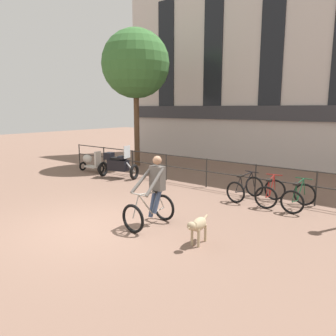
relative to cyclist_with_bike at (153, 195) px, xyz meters
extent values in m
plane|color=#7A5B4C|center=(-1.07, -1.04, -0.76)|extent=(60.00, 60.00, 0.00)
cylinder|color=#2D2B28|center=(-8.57, 4.16, -0.24)|extent=(0.05, 0.05, 1.05)
cylinder|color=#2D2B28|center=(-6.69, 4.16, -0.24)|extent=(0.05, 0.05, 1.05)
cylinder|color=#2D2B28|center=(-4.82, 4.16, -0.24)|extent=(0.05, 0.05, 1.05)
cylinder|color=#2D2B28|center=(-2.94, 4.16, -0.24)|extent=(0.05, 0.05, 1.05)
cylinder|color=#2D2B28|center=(-1.07, 4.16, -0.24)|extent=(0.05, 0.05, 1.05)
cylinder|color=#2D2B28|center=(0.81, 4.16, -0.24)|extent=(0.05, 0.05, 1.05)
cylinder|color=#2D2B28|center=(2.68, 4.16, -0.24)|extent=(0.05, 0.05, 1.05)
cylinder|color=#2D2B28|center=(-1.07, 4.16, 0.26)|extent=(15.00, 0.04, 0.04)
cylinder|color=#2D2B28|center=(-1.07, 4.16, -0.19)|extent=(15.00, 0.04, 0.04)
cube|color=beige|center=(-1.07, 9.96, 4.56)|extent=(18.00, 0.60, 10.64)
cube|color=#333338|center=(-1.07, 9.60, 1.84)|extent=(17.10, 0.12, 0.70)
cube|color=black|center=(-7.37, 9.63, 5.09)|extent=(1.10, 0.06, 5.96)
cube|color=black|center=(-4.22, 9.63, 5.09)|extent=(1.10, 0.06, 5.96)
cube|color=black|center=(-1.07, 9.63, 5.09)|extent=(1.10, 0.06, 5.96)
torus|color=black|center=(-0.01, -0.69, -0.42)|extent=(0.68, 0.08, 0.68)
torus|color=black|center=(0.01, 0.41, -0.42)|extent=(0.68, 0.08, 0.68)
cylinder|color=#9E998E|center=(0.00, -0.26, -0.19)|extent=(0.04, 0.49, 0.60)
cylinder|color=#9E998E|center=(0.00, 0.07, -0.22)|extent=(0.04, 0.23, 0.52)
cylinder|color=#9E998E|center=(0.00, -0.16, 0.07)|extent=(0.04, 0.66, 0.10)
cylinder|color=#9E998E|center=(0.00, 0.19, -0.45)|extent=(0.03, 0.44, 0.08)
cylinder|color=#9E998E|center=(0.00, 0.29, -0.19)|extent=(0.03, 0.26, 0.47)
cylinder|color=#9E998E|center=(-0.01, -0.59, -0.16)|extent=(0.03, 0.23, 0.54)
cylinder|color=#9E998E|center=(0.00, -0.49, 0.10)|extent=(0.48, 0.04, 0.03)
cube|color=black|center=(0.00, 0.17, 0.06)|extent=(0.12, 0.24, 0.05)
cube|color=#56514C|center=(0.00, 0.17, 0.39)|extent=(0.36, 0.22, 0.60)
sphere|color=#A87A5B|center=(0.00, 0.17, 0.83)|extent=(0.22, 0.22, 0.22)
cylinder|color=#56514C|center=(-0.21, -0.16, 0.37)|extent=(0.15, 0.72, 0.60)
cylinder|color=#56514C|center=(0.21, -0.16, 0.37)|extent=(0.14, 0.72, 0.60)
cylinder|color=#384766|center=(-0.07, 0.07, -0.25)|extent=(0.14, 0.31, 0.69)
cylinder|color=#384766|center=(0.07, 0.07, -0.19)|extent=(0.14, 0.31, 0.58)
ellipsoid|color=tan|center=(1.51, -0.25, -0.33)|extent=(0.30, 0.56, 0.27)
cylinder|color=tan|center=(1.54, -0.46, -0.31)|extent=(0.17, 0.16, 0.16)
sphere|color=tan|center=(1.56, -0.61, -0.26)|extent=(0.18, 0.18, 0.18)
cone|color=tan|center=(1.57, -0.69, -0.27)|extent=(0.11, 0.12, 0.10)
cylinder|color=tan|center=(1.47, 0.07, -0.28)|extent=(0.07, 0.18, 0.10)
cylinder|color=tan|center=(1.46, -0.43, -0.58)|extent=(0.06, 0.06, 0.38)
cylinder|color=tan|center=(1.61, -0.41, -0.58)|extent=(0.06, 0.06, 0.38)
cylinder|color=tan|center=(1.41, -0.09, -0.58)|extent=(0.06, 0.06, 0.38)
cylinder|color=tan|center=(1.56, -0.07, -0.58)|extent=(0.06, 0.06, 0.38)
torus|color=black|center=(-4.02, 3.44, -0.45)|extent=(0.27, 0.63, 0.62)
torus|color=black|center=(-5.49, 3.07, -0.45)|extent=(0.27, 0.63, 0.62)
cube|color=black|center=(-4.75, 3.26, -0.23)|extent=(0.90, 0.59, 0.44)
ellipsoid|color=black|center=(-4.57, 3.30, 0.07)|extent=(0.54, 0.43, 0.24)
cube|color=black|center=(-4.85, 3.23, 0.04)|extent=(0.62, 0.43, 0.10)
cylinder|color=#B2B2B7|center=(-4.20, 3.39, -0.27)|extent=(0.43, 0.16, 0.41)
cube|color=silver|center=(-4.33, 3.36, 0.34)|extent=(0.13, 0.43, 0.50)
cube|color=black|center=(-5.17, 3.15, 0.13)|extent=(0.40, 0.43, 0.28)
torus|color=black|center=(0.84, 4.03, -0.43)|extent=(0.66, 0.14, 0.66)
torus|color=black|center=(0.70, 2.99, -0.43)|extent=(0.66, 0.14, 0.66)
cylinder|color=black|center=(0.78, 3.62, -0.20)|extent=(0.09, 0.47, 0.58)
cylinder|color=black|center=(0.74, 3.31, -0.24)|extent=(0.06, 0.22, 0.51)
cylinder|color=black|center=(0.77, 3.53, 0.05)|extent=(0.11, 0.63, 0.10)
cylinder|color=black|center=(0.73, 3.19, -0.46)|extent=(0.08, 0.42, 0.07)
cylinder|color=black|center=(0.72, 3.10, -0.21)|extent=(0.05, 0.25, 0.46)
cylinder|color=black|center=(0.82, 3.93, -0.18)|extent=(0.05, 0.21, 0.52)
cylinder|color=black|center=(0.81, 3.84, 0.08)|extent=(0.48, 0.09, 0.03)
cube|color=black|center=(0.73, 3.22, 0.03)|extent=(0.15, 0.25, 0.05)
torus|color=black|center=(1.52, 4.03, -0.43)|extent=(0.66, 0.14, 0.66)
torus|color=black|center=(1.65, 2.99, -0.43)|extent=(0.66, 0.14, 0.66)
cylinder|color=maroon|center=(1.57, 3.62, -0.20)|extent=(0.09, 0.47, 0.58)
cylinder|color=maroon|center=(1.61, 3.31, -0.24)|extent=(0.06, 0.22, 0.51)
cylinder|color=maroon|center=(1.58, 3.53, 0.05)|extent=(0.11, 0.63, 0.10)
cylinder|color=maroon|center=(1.63, 3.19, -0.46)|extent=(0.08, 0.42, 0.07)
cylinder|color=maroon|center=(1.64, 3.10, -0.21)|extent=(0.05, 0.25, 0.46)
cylinder|color=maroon|center=(1.53, 3.93, -0.18)|extent=(0.05, 0.21, 0.52)
cylinder|color=maroon|center=(1.54, 3.84, 0.08)|extent=(0.48, 0.09, 0.03)
cube|color=black|center=(1.62, 3.22, 0.03)|extent=(0.15, 0.25, 0.05)
torus|color=black|center=(2.41, 4.03, -0.43)|extent=(0.66, 0.07, 0.66)
torus|color=black|center=(2.39, 2.98, -0.43)|extent=(0.66, 0.07, 0.66)
cylinder|color=#194C2D|center=(2.40, 3.62, -0.20)|extent=(0.04, 0.47, 0.58)
cylinder|color=#194C2D|center=(2.40, 3.31, -0.24)|extent=(0.04, 0.22, 0.51)
cylinder|color=#194C2D|center=(2.40, 3.53, 0.05)|extent=(0.04, 0.63, 0.10)
cylinder|color=#194C2D|center=(2.40, 3.19, -0.46)|extent=(0.03, 0.42, 0.07)
cylinder|color=#194C2D|center=(2.39, 3.10, -0.21)|extent=(0.03, 0.25, 0.46)
cylinder|color=#194C2D|center=(2.41, 3.94, -0.18)|extent=(0.03, 0.21, 0.52)
cylinder|color=#194C2D|center=(2.41, 3.84, 0.08)|extent=(0.48, 0.04, 0.03)
cube|color=black|center=(2.40, 3.21, 0.03)|extent=(0.12, 0.24, 0.05)
torus|color=black|center=(-6.03, 3.40, -0.56)|extent=(0.10, 0.40, 0.40)
torus|color=black|center=(-7.23, 3.34, -0.56)|extent=(0.10, 0.40, 0.40)
cube|color=beige|center=(-6.63, 3.37, -0.52)|extent=(0.69, 0.31, 0.08)
cube|color=beige|center=(-6.21, 3.40, -0.16)|extent=(0.12, 0.32, 0.72)
ellipsoid|color=beige|center=(-6.90, 3.36, -0.18)|extent=(0.53, 0.33, 0.36)
cylinder|color=brown|center=(-6.22, 5.90, 1.25)|extent=(0.26, 0.26, 4.02)
sphere|color=#386B33|center=(-6.22, 5.90, 4.15)|extent=(3.25, 3.25, 3.25)
camera|label=1|loc=(5.10, -5.78, 2.07)|focal=35.00mm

